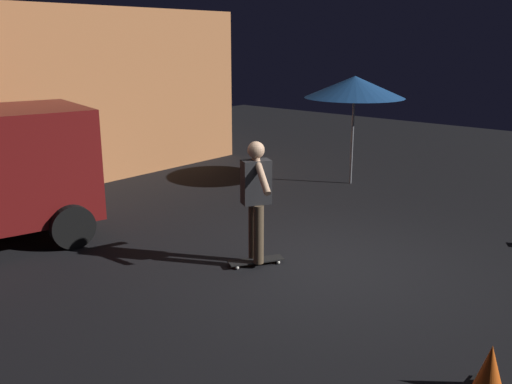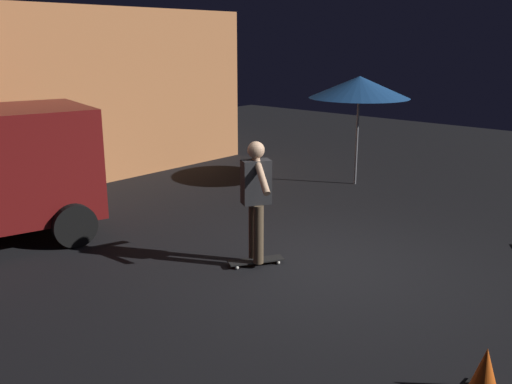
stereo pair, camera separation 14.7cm
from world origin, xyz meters
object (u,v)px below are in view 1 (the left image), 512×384
patio_umbrella (355,87)px  skater (256,193)px  skateboard_ridden (256,261)px  traffic_cone (490,371)px

patio_umbrella → skater: 5.11m
skateboard_ridden → traffic_cone: 3.58m
skateboard_ridden → skater: size_ratio=0.46×
patio_umbrella → skater: bearing=-163.9°
skateboard_ridden → traffic_cone: size_ratio=1.68×
skater → traffic_cone: bearing=-104.3°
patio_umbrella → skateboard_ridden: bearing=-163.9°
patio_umbrella → skateboard_ridden: patio_umbrella is taller
skateboard_ridden → skater: skater is taller
skateboard_ridden → traffic_cone: traffic_cone is taller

